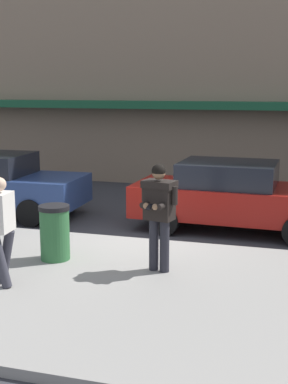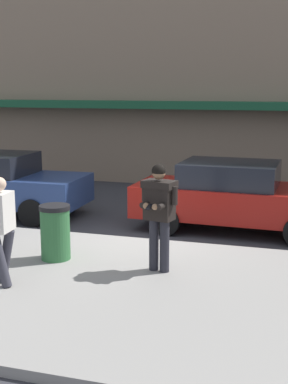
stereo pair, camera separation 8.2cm
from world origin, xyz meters
name	(u,v)px [view 2 (the right image)]	position (x,y,z in m)	size (l,w,h in m)	color
ground_plane	(144,242)	(0.00, 0.00, 0.00)	(80.00, 80.00, 0.00)	#333338
sidewalk	(152,294)	(1.00, -2.85, 0.07)	(32.00, 5.30, 0.14)	gray
curb_paint_line	(192,245)	(1.00, 0.05, 0.00)	(28.00, 0.12, 0.01)	silver
parked_sedan_mid	(235,196)	(1.68, 1.43, 0.79)	(4.56, 2.04, 1.54)	maroon
man_texting_on_phone	(159,206)	(0.87, -2.00, 1.25)	(0.64, 0.63, 1.81)	#23232B
pedestrian_in_light_coat	(1,224)	(-1.26, -3.31, 1.11)	(0.35, 0.60, 1.70)	#33333D
trash_bin	(55,232)	(-1.06, -1.92, 0.63)	(0.55, 0.55, 0.98)	#2D6638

